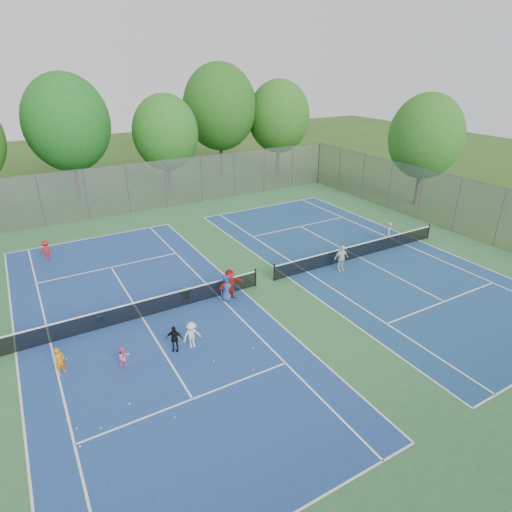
{
  "coord_description": "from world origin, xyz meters",
  "views": [
    {
      "loc": [
        -11.06,
        -18.07,
        11.36
      ],
      "look_at": [
        0.0,
        1.0,
        1.3
      ],
      "focal_mm": 30.0,
      "sensor_mm": 36.0,
      "label": 1
    }
  ],
  "objects_px": {
    "ball_crate": "(99,318)",
    "ball_hopper": "(186,293)",
    "net_left": "(141,310)",
    "net_right": "(360,251)",
    "instructor": "(388,233)"
  },
  "relations": [
    {
      "from": "ball_crate",
      "to": "ball_hopper",
      "type": "relative_size",
      "value": 0.51
    },
    {
      "from": "net_left",
      "to": "instructor",
      "type": "bearing_deg",
      "value": 2.37
    },
    {
      "from": "net_right",
      "to": "ball_hopper",
      "type": "bearing_deg",
      "value": 176.52
    },
    {
      "from": "ball_hopper",
      "to": "instructor",
      "type": "bearing_deg",
      "value": 0.06
    },
    {
      "from": "net_right",
      "to": "ball_hopper",
      "type": "distance_m",
      "value": 11.46
    },
    {
      "from": "net_right",
      "to": "ball_crate",
      "type": "relative_size",
      "value": 41.41
    },
    {
      "from": "net_left",
      "to": "net_right",
      "type": "xyz_separation_m",
      "value": [
        14.0,
        0.0,
        0.0
      ]
    },
    {
      "from": "net_left",
      "to": "ball_crate",
      "type": "distance_m",
      "value": 2.02
    },
    {
      "from": "net_left",
      "to": "ball_crate",
      "type": "bearing_deg",
      "value": 158.11
    },
    {
      "from": "net_left",
      "to": "ball_crate",
      "type": "xyz_separation_m",
      "value": [
        -1.85,
        0.74,
        -0.32
      ]
    },
    {
      "from": "ball_crate",
      "to": "ball_hopper",
      "type": "xyz_separation_m",
      "value": [
        4.41,
        -0.05,
        0.17
      ]
    },
    {
      "from": "ball_hopper",
      "to": "ball_crate",
      "type": "bearing_deg",
      "value": 179.38
    },
    {
      "from": "net_left",
      "to": "ball_hopper",
      "type": "xyz_separation_m",
      "value": [
        2.56,
        0.7,
        -0.15
      ]
    },
    {
      "from": "ball_hopper",
      "to": "net_left",
      "type": "bearing_deg",
      "value": -164.8
    },
    {
      "from": "instructor",
      "to": "net_left",
      "type": "bearing_deg",
      "value": -30.98
    }
  ]
}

